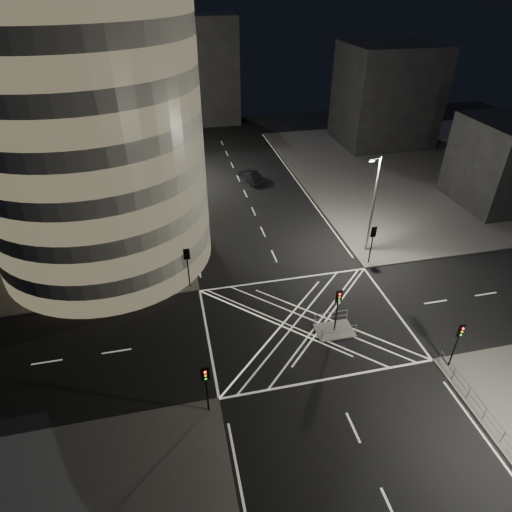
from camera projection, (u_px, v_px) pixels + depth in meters
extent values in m
plane|color=black|center=(305.00, 322.00, 35.24)|extent=(120.00, 120.00, 0.00)
cube|color=#494644|center=(8.00, 208.00, 51.90)|extent=(42.00, 42.00, 0.15)
cube|color=#494644|center=(437.00, 169.00, 62.30)|extent=(42.00, 42.00, 0.15)
cube|color=slate|center=(334.00, 330.00, 34.34)|extent=(3.00, 2.00, 0.15)
cylinder|color=#9B9892|center=(86.00, 131.00, 36.68)|extent=(20.00, 20.00, 25.00)
cube|color=#9B9892|center=(65.00, 83.00, 59.15)|extent=(24.00, 16.00, 22.00)
cube|color=black|center=(386.00, 95.00, 68.10)|extent=(14.00, 12.00, 15.00)
cube|color=black|center=(507.00, 163.00, 50.74)|extent=(10.00, 10.00, 10.00)
cube|color=black|center=(187.00, 72.00, 76.56)|extent=(18.00, 8.00, 18.00)
cylinder|color=black|center=(168.00, 262.00, 39.79)|extent=(0.32, 0.32, 2.80)
ellipsoid|color=black|center=(165.00, 237.00, 38.27)|extent=(4.85, 4.85, 5.58)
cylinder|color=black|center=(165.00, 228.00, 44.52)|extent=(0.32, 0.32, 3.31)
ellipsoid|color=black|center=(162.00, 203.00, 42.93)|extent=(4.38, 4.38, 5.03)
cylinder|color=black|center=(163.00, 203.00, 49.39)|extent=(0.32, 0.32, 3.28)
ellipsoid|color=black|center=(160.00, 181.00, 47.86)|extent=(4.03, 4.03, 4.64)
cylinder|color=black|center=(161.00, 181.00, 54.21)|extent=(0.32, 0.32, 3.45)
ellipsoid|color=black|center=(158.00, 159.00, 52.57)|extent=(4.47, 4.47, 5.14)
cylinder|color=black|center=(160.00, 165.00, 59.14)|extent=(0.32, 0.32, 3.22)
ellipsoid|color=black|center=(157.00, 145.00, 57.56)|extent=(4.45, 4.45, 5.12)
cylinder|color=black|center=(189.00, 272.00, 38.26)|extent=(0.12, 0.12, 3.00)
cube|color=black|center=(187.00, 254.00, 37.17)|extent=(0.28, 0.22, 0.90)
cube|color=black|center=(187.00, 254.00, 37.17)|extent=(0.55, 0.04, 1.10)
cylinder|color=black|center=(207.00, 395.00, 27.23)|extent=(0.12, 0.12, 3.00)
cube|color=black|center=(205.00, 374.00, 26.14)|extent=(0.28, 0.22, 0.90)
cube|color=black|center=(205.00, 374.00, 26.14)|extent=(0.55, 0.04, 1.10)
cylinder|color=black|center=(371.00, 249.00, 41.42)|extent=(0.12, 0.12, 3.00)
cube|color=black|center=(374.00, 232.00, 40.33)|extent=(0.28, 0.22, 0.90)
cube|color=black|center=(374.00, 232.00, 40.33)|extent=(0.55, 0.04, 1.10)
cylinder|color=black|center=(454.00, 351.00, 30.38)|extent=(0.12, 0.12, 3.00)
cube|color=black|center=(461.00, 331.00, 29.30)|extent=(0.28, 0.22, 0.90)
cube|color=black|center=(461.00, 331.00, 29.30)|extent=(0.55, 0.04, 1.10)
cylinder|color=black|center=(336.00, 316.00, 33.46)|extent=(0.12, 0.12, 3.00)
cube|color=black|center=(339.00, 296.00, 32.38)|extent=(0.28, 0.22, 0.90)
cube|color=black|center=(339.00, 296.00, 32.38)|extent=(0.55, 0.04, 1.10)
cylinder|color=slate|center=(173.00, 212.00, 40.40)|extent=(0.20, 0.20, 10.00)
cylinder|color=slate|center=(172.00, 163.00, 37.78)|extent=(0.90, 0.10, 0.10)
cube|color=slate|center=(177.00, 163.00, 37.92)|extent=(0.50, 0.25, 0.18)
cube|color=white|center=(178.00, 164.00, 37.98)|extent=(0.42, 0.20, 0.05)
cylinder|color=slate|center=(165.00, 148.00, 55.00)|extent=(0.20, 0.20, 10.00)
cylinder|color=slate|center=(164.00, 109.00, 52.38)|extent=(0.90, 0.10, 0.10)
cube|color=slate|center=(168.00, 110.00, 52.52)|extent=(0.50, 0.25, 0.18)
cube|color=white|center=(168.00, 110.00, 52.58)|extent=(0.42, 0.20, 0.05)
cylinder|color=slate|center=(373.00, 206.00, 41.38)|extent=(0.20, 0.20, 10.00)
cylinder|color=slate|center=(377.00, 159.00, 38.60)|extent=(0.90, 0.10, 0.10)
cube|color=slate|center=(372.00, 160.00, 38.57)|extent=(0.50, 0.25, 0.18)
cube|color=white|center=(372.00, 161.00, 38.63)|extent=(0.42, 0.20, 0.05)
cube|color=slate|center=(493.00, 425.00, 26.48)|extent=(0.06, 11.70, 1.10)
cube|color=slate|center=(339.00, 332.00, 33.26)|extent=(2.80, 0.06, 1.10)
cube|color=slate|center=(331.00, 317.00, 34.72)|extent=(2.80, 0.06, 1.10)
imported|color=black|center=(251.00, 177.00, 58.22)|extent=(2.94, 4.91, 1.53)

